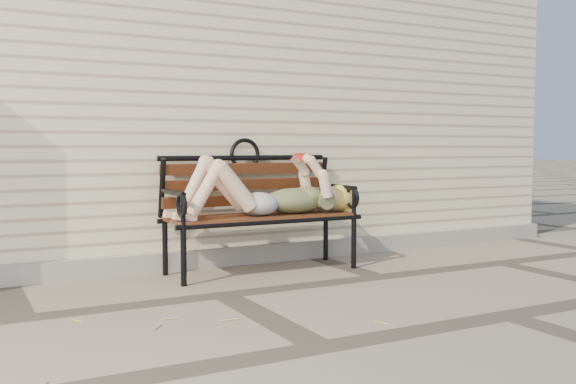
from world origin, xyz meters
TOP-DOWN VIEW (x-y plane):
  - ground at (0.00, 0.00)m, footprint 80.00×80.00m
  - house_wall at (0.00, 3.00)m, footprint 8.00×4.00m
  - foundation_strip at (0.00, 0.97)m, footprint 8.00×0.10m
  - garden_bench at (0.57, 0.70)m, footprint 1.62×0.64m
  - reading_woman at (0.58, 0.58)m, footprint 1.53×0.35m
  - straw_scatter at (-0.76, -1.09)m, footprint 2.63×1.36m

SIDE VIEW (x-z plane):
  - ground at x=0.00m, z-range 0.00..0.00m
  - straw_scatter at x=-0.76m, z-range 0.00..0.01m
  - foundation_strip at x=0.00m, z-range 0.00..0.15m
  - garden_bench at x=0.57m, z-range 0.06..1.11m
  - reading_woman at x=0.58m, z-range 0.38..0.86m
  - house_wall at x=0.00m, z-range 0.00..3.00m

